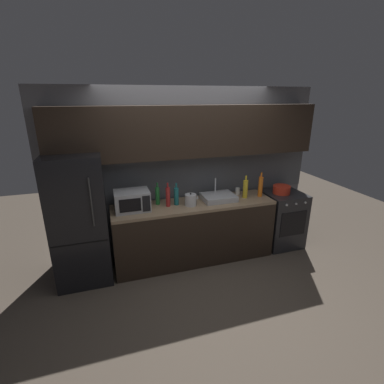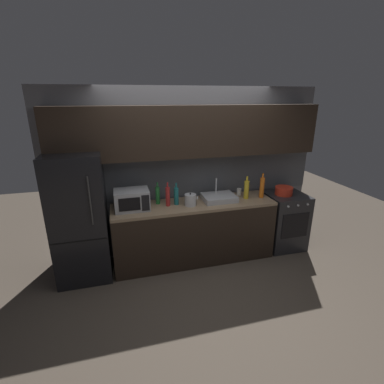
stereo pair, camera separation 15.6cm
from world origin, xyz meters
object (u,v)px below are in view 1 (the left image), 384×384
(kettle, at_px, (191,200))
(wine_bottle_green, at_px, (158,196))
(microwave, at_px, (132,201))
(wine_bottle_yellow, at_px, (245,189))
(wine_bottle_orange, at_px, (261,186))
(mug_white, at_px, (238,191))
(cooking_pot, at_px, (282,190))
(refrigerator, at_px, (80,220))
(oven_range, at_px, (281,219))
(wine_bottle_red, at_px, (168,197))
(wine_bottle_teal, at_px, (176,196))

(kettle, bearing_deg, wine_bottle_green, 156.70)
(microwave, height_order, wine_bottle_yellow, wine_bottle_yellow)
(wine_bottle_orange, distance_m, mug_white, 0.36)
(cooking_pot, bearing_deg, mug_white, 166.13)
(microwave, distance_m, kettle, 0.81)
(refrigerator, xyz_separation_m, oven_range, (3.06, -0.00, -0.41))
(mug_white, relative_size, cooking_pot, 0.39)
(wine_bottle_red, relative_size, cooking_pot, 1.24)
(wine_bottle_orange, distance_m, wine_bottle_teal, 1.31)
(wine_bottle_yellow, xyz_separation_m, wine_bottle_teal, (-1.07, 0.03, -0.01))
(microwave, height_order, cooking_pot, microwave)
(oven_range, distance_m, wine_bottle_red, 1.98)
(kettle, bearing_deg, wine_bottle_red, 167.36)
(wine_bottle_red, bearing_deg, wine_bottle_yellow, -0.39)
(oven_range, xyz_separation_m, kettle, (-1.58, -0.06, 0.53))
(oven_range, bearing_deg, wine_bottle_green, 176.39)
(mug_white, bearing_deg, oven_range, -12.92)
(wine_bottle_orange, height_order, mug_white, wine_bottle_orange)
(kettle, xyz_separation_m, mug_white, (0.84, 0.23, -0.03))
(wine_bottle_green, distance_m, mug_white, 1.28)
(wine_bottle_orange, relative_size, mug_white, 3.54)
(wine_bottle_yellow, bearing_deg, cooking_pot, -0.03)
(refrigerator, bearing_deg, cooking_pot, 0.00)
(cooking_pot, bearing_deg, wine_bottle_teal, 178.96)
(wine_bottle_teal, bearing_deg, oven_range, -1.05)
(wine_bottle_red, xyz_separation_m, wine_bottle_yellow, (1.19, -0.01, 0.00))
(wine_bottle_red, xyz_separation_m, wine_bottle_teal, (0.13, 0.02, -0.01))
(kettle, distance_m, wine_bottle_green, 0.47)
(refrigerator, bearing_deg, wine_bottle_teal, 1.38)
(wine_bottle_red, bearing_deg, cooking_pot, -0.26)
(wine_bottle_orange, relative_size, wine_bottle_yellow, 1.09)
(oven_range, relative_size, wine_bottle_orange, 2.39)
(wine_bottle_red, height_order, wine_bottle_teal, wine_bottle_red)
(kettle, relative_size, wine_bottle_yellow, 0.58)
(oven_range, bearing_deg, wine_bottle_yellow, 179.86)
(wine_bottle_yellow, bearing_deg, wine_bottle_teal, 178.35)
(refrigerator, xyz_separation_m, wine_bottle_red, (1.17, 0.01, 0.18))
(refrigerator, xyz_separation_m, kettle, (1.48, -0.06, 0.13))
(mug_white, xyz_separation_m, cooking_pot, (0.68, -0.17, 0.01))
(microwave, bearing_deg, mug_white, 5.22)
(kettle, height_order, wine_bottle_yellow, wine_bottle_yellow)
(wine_bottle_yellow, distance_m, wine_bottle_green, 1.32)
(wine_bottle_orange, relative_size, wine_bottle_green, 1.18)
(oven_range, xyz_separation_m, wine_bottle_green, (-2.02, 0.13, 0.58))
(microwave, bearing_deg, wine_bottle_orange, -1.13)
(kettle, bearing_deg, refrigerator, 177.65)
(wine_bottle_orange, bearing_deg, wine_bottle_red, 178.88)
(oven_range, bearing_deg, mug_white, 167.08)
(kettle, xyz_separation_m, cooking_pot, (1.52, 0.06, -0.02))
(wine_bottle_green, xyz_separation_m, cooking_pot, (1.96, -0.13, -0.07))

